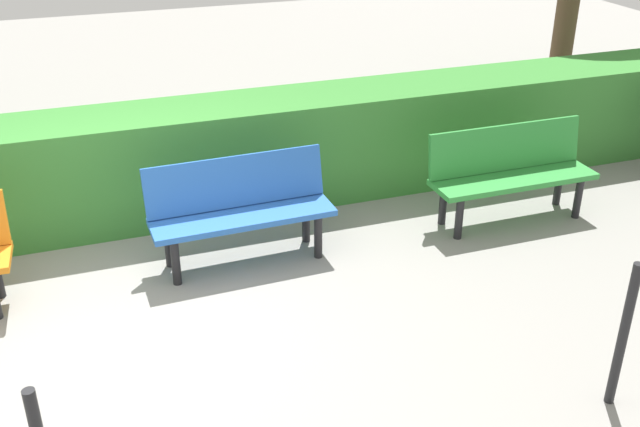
# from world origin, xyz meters

# --- Properties ---
(ground_plane) EXTENTS (22.57, 22.57, 0.00)m
(ground_plane) POSITION_xyz_m (0.00, 0.00, 0.00)
(ground_plane) COLOR gray
(bench_green) EXTENTS (1.54, 0.45, 0.86)m
(bench_green) POSITION_xyz_m (-3.62, -0.73, 0.48)
(bench_green) COLOR #2D8C38
(bench_green) RESTS_ON ground_plane
(bench_blue) EXTENTS (1.51, 0.50, 0.86)m
(bench_blue) POSITION_xyz_m (-1.13, -0.81, 0.48)
(bench_blue) COLOR blue
(bench_blue) RESTS_ON ground_plane
(hedge_row) EXTENTS (18.57, 0.79, 1.01)m
(hedge_row) POSITION_xyz_m (-1.15, -1.85, 0.50)
(hedge_row) COLOR #387F33
(hedge_row) RESTS_ON ground_plane
(railing_post_mid) EXTENTS (0.06, 0.06, 1.00)m
(railing_post_mid) POSITION_xyz_m (-2.86, 1.72, 0.50)
(railing_post_mid) COLOR black
(railing_post_mid) RESTS_ON ground_plane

